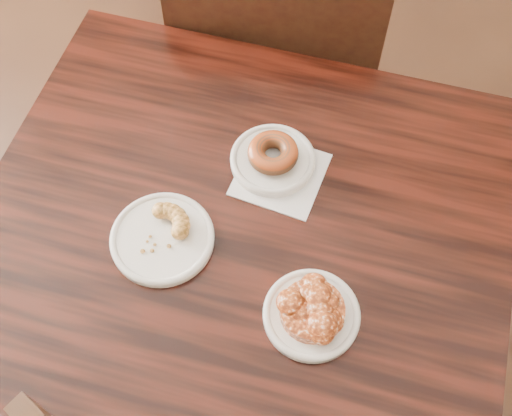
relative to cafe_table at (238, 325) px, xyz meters
The scene contains 10 objects.
floor 0.39m from the cafe_table, 56.77° to the right, with size 5.00×5.00×0.00m, color black.
cafe_table is the anchor object (origin of this frame).
chair_far 0.74m from the cafe_table, 110.73° to the left, with size 0.50×0.50×0.90m, color black, non-canonical shape.
napkin 0.41m from the cafe_table, 89.67° to the left, with size 0.15×0.15×0.00m, color silver.
plate_donut 0.43m from the cafe_table, 97.20° to the left, with size 0.16×0.16×0.01m, color silver.
plate_cruller 0.40m from the cafe_table, 158.98° to the right, with size 0.18×0.18×0.01m, color silver.
plate_fritter 0.42m from the cafe_table, 14.46° to the right, with size 0.16×0.16×0.01m, color silver.
glazed_donut 0.45m from the cafe_table, 97.20° to the left, with size 0.09×0.09×0.03m, color maroon.
apple_fritter 0.44m from the cafe_table, 14.46° to the right, with size 0.14×0.14×0.03m, color #4A1807, non-canonical shape.
cruller_fragment 0.42m from the cafe_table, 158.98° to the right, with size 0.10×0.10×0.03m, color brown, non-canonical shape.
Camera 1 is at (0.21, -0.32, 1.72)m, focal length 45.00 mm.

